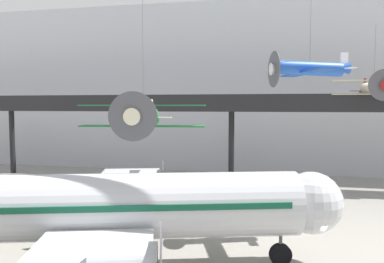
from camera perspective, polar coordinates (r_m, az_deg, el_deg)
hangar_back_wall at (r=53.28m, az=6.91°, el=6.67°), size 140.00×3.00×23.66m
mezzanine_walkway at (r=44.49m, az=5.93°, el=3.45°), size 110.00×3.20×10.59m
airliner_silver_main at (r=21.98m, az=-15.36°, el=-11.15°), size 28.87×33.49×10.67m
suspended_plane_cream_biplane at (r=44.82m, az=25.98°, el=5.80°), size 8.97×7.34×8.21m
suspended_plane_blue_trainer at (r=28.70m, az=17.48°, el=9.07°), size 6.16×7.24×7.39m
suspended_plane_green_biplane at (r=28.96m, az=-7.40°, el=2.01°), size 9.62×7.87×10.92m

